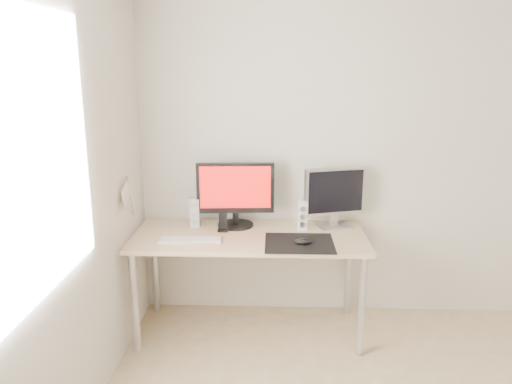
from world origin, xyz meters
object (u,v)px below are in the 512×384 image
object	(u,v)px
second_monitor	(335,194)
keyboard	(191,240)
main_monitor	(235,192)
speaker_left	(195,212)
phone_dock	(223,226)
desk	(249,245)
mouse	(303,241)
speaker_right	(302,215)

from	to	relation	value
second_monitor	keyboard	bearing A→B (deg)	-160.82
main_monitor	second_monitor	world-z (taller)	main_monitor
speaker_left	phone_dock	distance (m)	0.24
phone_dock	desk	bearing A→B (deg)	-19.57
mouse	speaker_left	bearing A→B (deg)	154.55
main_monitor	keyboard	distance (m)	0.49
speaker_left	keyboard	bearing A→B (deg)	-86.93
second_monitor	phone_dock	size ratio (longest dim) A/B	3.40
desk	speaker_right	distance (m)	0.43
second_monitor	speaker_left	size ratio (longest dim) A/B	2.12
second_monitor	phone_dock	bearing A→B (deg)	-170.70
desk	speaker_left	size ratio (longest dim) A/B	7.66
desk	main_monitor	size ratio (longest dim) A/B	2.90
mouse	speaker_left	world-z (taller)	speaker_left
desk	speaker_right	xyz separation A→B (m)	(0.37, 0.13, 0.18)
main_monitor	desk	bearing A→B (deg)	-58.98
second_monitor	speaker_left	bearing A→B (deg)	-178.28
mouse	desk	size ratio (longest dim) A/B	0.07
second_monitor	speaker_left	world-z (taller)	second_monitor
desk	main_monitor	xyz separation A→B (m)	(-0.11, 0.18, 0.33)
main_monitor	speaker_right	world-z (taller)	main_monitor
mouse	phone_dock	world-z (taller)	phone_dock
mouse	desk	bearing A→B (deg)	151.57
speaker_left	speaker_right	bearing A→B (deg)	-2.96
desk	speaker_left	distance (m)	0.47
second_monitor	mouse	bearing A→B (deg)	-122.11
keyboard	mouse	bearing A→B (deg)	-3.68
main_monitor	phone_dock	xyz separation A→B (m)	(-0.08, -0.11, -0.21)
mouse	phone_dock	bearing A→B (deg)	154.49
mouse	speaker_right	xyz separation A→B (m)	(0.01, 0.32, 0.08)
keyboard	main_monitor	bearing A→B (deg)	49.91
keyboard	desk	bearing A→B (deg)	20.90
mouse	second_monitor	size ratio (longest dim) A/B	0.26
desk	phone_dock	bearing A→B (deg)	160.43
speaker_right	phone_dock	xyz separation A→B (m)	(-0.56, -0.06, -0.06)
speaker_left	speaker_right	size ratio (longest dim) A/B	1.00
second_monitor	speaker_left	distance (m)	1.01
keyboard	second_monitor	bearing A→B (deg)	19.18
speaker_right	phone_dock	distance (m)	0.56
speaker_left	mouse	bearing A→B (deg)	-25.45
speaker_right	keyboard	world-z (taller)	speaker_right
second_monitor	desk	bearing A→B (deg)	-161.92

